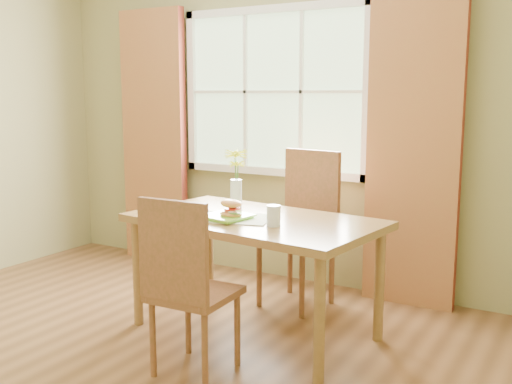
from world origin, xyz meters
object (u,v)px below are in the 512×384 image
object	(u,v)px
flower_vase	(236,173)
chair_far	(304,220)
dining_table	(254,230)
chair_near	(186,280)
croissant_sandwich	(231,209)
water_glass	(274,216)

from	to	relation	value
flower_vase	chair_far	bearing A→B (deg)	60.28
chair_far	flower_vase	size ratio (longest dim) A/B	2.78
dining_table	flower_vase	distance (m)	0.45
chair_near	flower_vase	distance (m)	1.04
dining_table	croissant_sandwich	world-z (taller)	croissant_sandwich
dining_table	chair_far	distance (m)	0.67
water_glass	flower_vase	distance (m)	0.61
water_glass	chair_near	bearing A→B (deg)	-111.17
chair_near	croissant_sandwich	bearing A→B (deg)	95.54
chair_far	dining_table	bearing A→B (deg)	-82.19
chair_far	flower_vase	distance (m)	0.66
dining_table	flower_vase	world-z (taller)	flower_vase
dining_table	chair_near	xyz separation A→B (m)	(0.00, -0.70, -0.13)
water_glass	flower_vase	size ratio (longest dim) A/B	0.31
chair_near	croissant_sandwich	distance (m)	0.63
croissant_sandwich	water_glass	bearing A→B (deg)	1.73
chair_far	water_glass	world-z (taller)	chair_far
chair_near	flower_vase	bearing A→B (deg)	103.68
chair_far	flower_vase	world-z (taller)	flower_vase
croissant_sandwich	water_glass	xyz separation A→B (m)	(0.29, -0.00, -0.01)
water_glass	croissant_sandwich	bearing A→B (deg)	179.13
chair_far	croissant_sandwich	distance (m)	0.85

